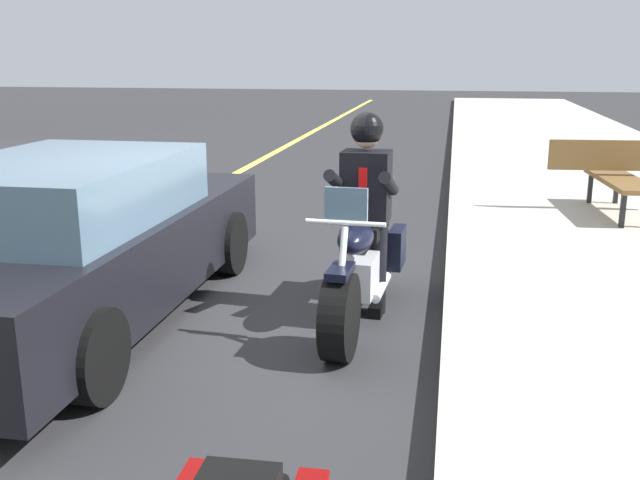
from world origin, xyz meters
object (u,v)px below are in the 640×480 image
Objects in this scene: motorcycle_main at (361,269)px; bench_sidewalk at (620,171)px; rider_main at (366,196)px; car_silver at (76,241)px.

bench_sidewalk is (-4.17, 2.89, 0.26)m from motorcycle_main.
motorcycle_main is 0.61m from rider_main.
motorcycle_main is at bearing 99.90° from car_silver.
rider_main is 4.92m from bench_sidewalk.
rider_main is at bearing -35.93° from bench_sidewalk.
bench_sidewalk is (-4.58, 5.24, 0.02)m from car_silver.
motorcycle_main is 1.21× the size of bench_sidewalk.
rider_main reaches higher than car_silver.
motorcycle_main is 5.08m from bench_sidewalk.
motorcycle_main is at bearing -2.19° from rider_main.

